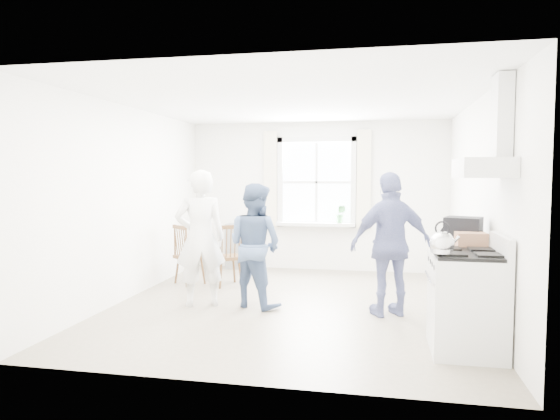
% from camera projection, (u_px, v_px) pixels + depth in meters
% --- Properties ---
extents(room_shell, '(4.62, 5.12, 2.64)m').
position_uv_depth(room_shell, '(292.00, 205.00, 6.35)').
color(room_shell, gray).
rests_on(room_shell, ground).
extents(window_assembly, '(1.88, 0.24, 1.70)m').
position_uv_depth(window_assembly, '(316.00, 187.00, 8.73)').
color(window_assembly, white).
rests_on(window_assembly, room_shell).
extents(range_hood, '(0.45, 0.76, 0.94)m').
position_uv_depth(range_hood, '(489.00, 151.00, 4.58)').
color(range_hood, silver).
rests_on(range_hood, room_shell).
extents(shelf_unit, '(0.40, 0.30, 0.80)m').
position_uv_depth(shelf_unit, '(238.00, 246.00, 8.96)').
color(shelf_unit, gray).
rests_on(shelf_unit, ground).
extents(gas_stove, '(0.68, 0.76, 1.12)m').
position_uv_depth(gas_stove, '(467.00, 301.00, 4.71)').
color(gas_stove, silver).
rests_on(gas_stove, ground).
extents(kettle, '(0.22, 0.22, 0.31)m').
position_uv_depth(kettle, '(442.00, 244.00, 4.53)').
color(kettle, silver).
rests_on(kettle, gas_stove).
extents(low_cabinet, '(0.50, 0.55, 0.90)m').
position_uv_depth(low_cabinet, '(462.00, 289.00, 5.39)').
color(low_cabinet, silver).
rests_on(low_cabinet, ground).
extents(stereo_stack, '(0.45, 0.42, 0.32)m').
position_uv_depth(stereo_stack, '(463.00, 232.00, 5.37)').
color(stereo_stack, black).
rests_on(stereo_stack, low_cabinet).
extents(cardboard_box, '(0.31, 0.23, 0.19)m').
position_uv_depth(cardboard_box, '(471.00, 242.00, 5.10)').
color(cardboard_box, '#976749').
rests_on(cardboard_box, low_cabinet).
extents(windsor_chair_a, '(0.55, 0.55, 0.95)m').
position_uv_depth(windsor_chair_a, '(230.00, 249.00, 7.45)').
color(windsor_chair_a, '#462C16').
rests_on(windsor_chair_a, ground).
extents(windsor_chair_b, '(0.54, 0.54, 0.92)m').
position_uv_depth(windsor_chair_b, '(184.00, 248.00, 7.60)').
color(windsor_chair_b, '#462C16').
rests_on(windsor_chair_b, ground).
extents(person_left, '(0.84, 0.84, 1.74)m').
position_uv_depth(person_left, '(200.00, 238.00, 6.36)').
color(person_left, white).
rests_on(person_left, ground).
extents(person_mid, '(1.01, 1.01, 1.57)m').
position_uv_depth(person_mid, '(255.00, 245.00, 6.34)').
color(person_mid, '#455980').
rests_on(person_mid, ground).
extents(person_right, '(1.32, 1.32, 1.72)m').
position_uv_depth(person_right, '(391.00, 244.00, 5.90)').
color(person_right, navy).
rests_on(person_right, ground).
extents(potted_plant, '(0.21, 0.21, 0.31)m').
position_uv_depth(potted_plant, '(341.00, 214.00, 8.59)').
color(potted_plant, '#357939').
rests_on(potted_plant, window_assembly).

